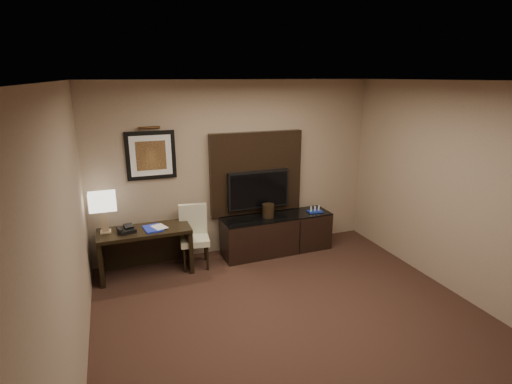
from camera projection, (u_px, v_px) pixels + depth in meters
name	position (u px, v px, depth m)	size (l,w,h in m)	color
floor	(307.00, 336.00, 4.38)	(4.50, 5.00, 0.01)	black
ceiling	(318.00, 81.00, 3.63)	(4.50, 5.00, 0.01)	silver
wall_back	(237.00, 168.00, 6.26)	(4.50, 0.01, 2.70)	gray
wall_left	(67.00, 253.00, 3.26)	(0.01, 5.00, 2.70)	gray
wall_right	(480.00, 198.00, 4.75)	(0.01, 5.00, 2.70)	gray
desk	(146.00, 252.00, 5.69)	(1.27, 0.54, 0.68)	black
credenza	(277.00, 234.00, 6.42)	(1.77, 0.49, 0.61)	black
tv_wall_panel	(256.00, 173.00, 6.33)	(1.50, 0.12, 1.30)	black
tv	(258.00, 189.00, 6.31)	(1.00, 0.08, 0.60)	black
artwork	(151.00, 155.00, 5.73)	(0.70, 0.04, 0.70)	black
picture_light	(149.00, 128.00, 5.58)	(0.04, 0.04, 0.30)	#442B15
desk_chair	(195.00, 239.00, 5.88)	(0.41, 0.47, 0.86)	beige
table_lamp	(103.00, 211.00, 5.40)	(0.38, 0.22, 0.62)	tan
desk_phone	(126.00, 229.00, 5.47)	(0.21, 0.19, 0.11)	black
blue_folder	(153.00, 228.00, 5.60)	(0.23, 0.31, 0.02)	#1B2CB2
book	(153.00, 222.00, 5.55)	(0.17, 0.02, 0.23)	tan
ice_bucket	(268.00, 211.00, 6.25)	(0.19, 0.19, 0.21)	black
minibar_tray	(315.00, 209.00, 6.50)	(0.24, 0.14, 0.08)	navy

